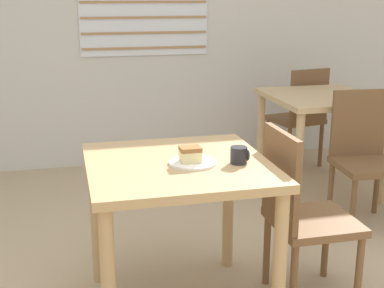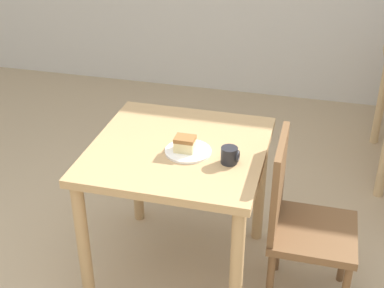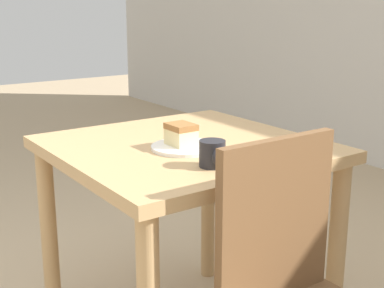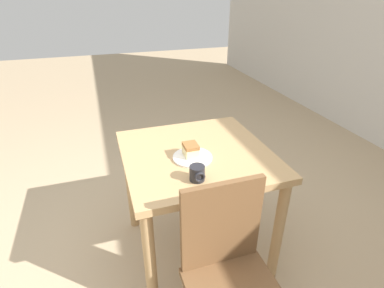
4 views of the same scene
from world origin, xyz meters
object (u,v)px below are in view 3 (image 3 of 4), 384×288
Objects in this scene: plate at (185,147)px; coffee_mug at (213,154)px; dining_table_near at (186,178)px; cake_slice at (181,134)px.

coffee_mug is at bearing -11.76° from plate.
cake_slice is (0.05, -0.05, 0.17)m from dining_table_near.
coffee_mug is at bearing -9.63° from cake_slice.
coffee_mug reaches higher than plate.
dining_table_near is 8.92× the size of cake_slice.
dining_table_near is 10.04× the size of coffee_mug.
cake_slice reaches higher than coffee_mug.
plate is 2.63× the size of coffee_mug.
dining_table_near is 3.82× the size of plate.
cake_slice reaches higher than dining_table_near.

